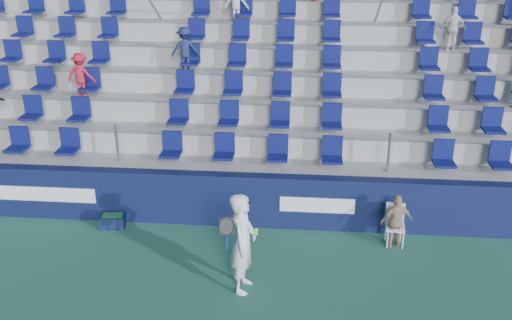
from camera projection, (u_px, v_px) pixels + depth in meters
The scene contains 7 objects.
ground at pixel (230, 312), 9.82m from camera, with size 70.00×70.00×0.00m, color #29604B.
sponsor_wall at pixel (248, 200), 12.49m from camera, with size 24.00×0.32×1.20m.
grandstand at pixel (266, 75), 16.60m from camera, with size 24.00×8.17×6.63m.
tennis_player at pixel (243, 243), 10.11m from camera, with size 0.69×0.74×1.90m.
line_judge_chair at pixel (395, 221), 11.80m from camera, with size 0.42×0.43×0.88m.
line_judge at pixel (396, 221), 11.64m from camera, with size 0.68×0.28×1.16m, color tan.
ball_bin at pixel (113, 221), 12.54m from camera, with size 0.57×0.42×0.30m.
Camera 1 is at (1.18, -8.01, 6.16)m, focal length 40.00 mm.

